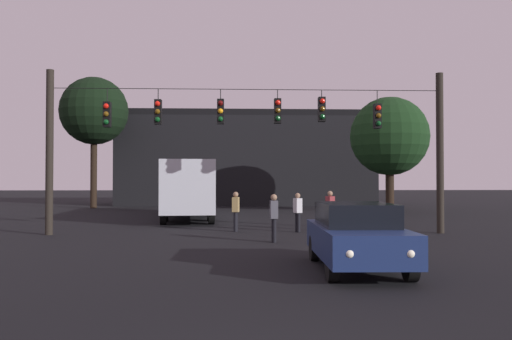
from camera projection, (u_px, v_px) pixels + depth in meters
ground_plane at (243, 217)px, 29.29m from camera, size 168.00×168.00×0.00m
overhead_signal_span at (246, 137)px, 20.18m from camera, size 15.24×0.44×6.24m
city_bus at (188, 184)px, 28.68m from camera, size 3.39×11.17×3.00m
car_near_right at (356, 235)px, 12.07m from camera, size 1.91×4.38×1.52m
pedestrian_crossing_left at (274, 215)px, 17.43m from camera, size 0.26×0.37×1.59m
pedestrian_crossing_center at (298, 210)px, 20.90m from camera, size 0.34×0.42×1.55m
pedestrian_crossing_right at (236, 209)px, 21.10m from camera, size 0.30×0.40×1.59m
pedestrian_near_bus at (330, 208)px, 21.43m from camera, size 0.35×0.42×1.62m
corner_building at (246, 160)px, 46.63m from camera, size 21.24×9.10×7.80m
tree_left_silhouette at (94, 111)px, 39.21m from camera, size 5.02×5.02×9.74m
tree_behind_building at (390, 136)px, 34.39m from camera, size 5.12×5.12×7.50m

